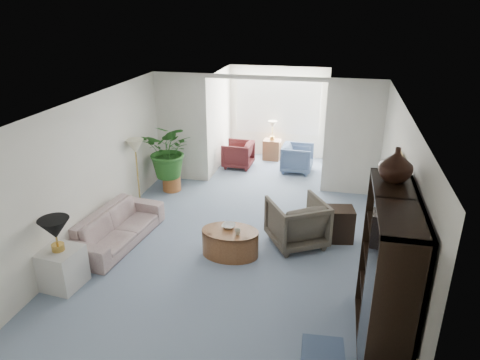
% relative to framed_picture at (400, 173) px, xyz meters
% --- Properties ---
extents(floor, '(6.00, 6.00, 0.00)m').
position_rel_framed_picture_xyz_m(floor, '(-2.46, 0.10, -1.70)').
color(floor, '#7C8EA4').
rests_on(floor, ground).
extents(sunroom_floor, '(2.60, 2.60, 0.00)m').
position_rel_framed_picture_xyz_m(sunroom_floor, '(-2.46, 4.20, -1.70)').
color(sunroom_floor, '#7C8EA4').
rests_on(sunroom_floor, ground).
extents(back_pier_left, '(1.20, 0.12, 2.50)m').
position_rel_framed_picture_xyz_m(back_pier_left, '(-4.36, 3.10, -0.45)').
color(back_pier_left, white).
rests_on(back_pier_left, ground).
extents(back_pier_right, '(1.20, 0.12, 2.50)m').
position_rel_framed_picture_xyz_m(back_pier_right, '(-0.56, 3.10, -0.45)').
color(back_pier_right, white).
rests_on(back_pier_right, ground).
extents(back_header, '(2.60, 0.12, 0.10)m').
position_rel_framed_picture_xyz_m(back_header, '(-2.46, 3.10, 0.75)').
color(back_header, white).
rests_on(back_header, back_pier_left).
extents(window_pane, '(2.20, 0.02, 1.50)m').
position_rel_framed_picture_xyz_m(window_pane, '(-2.46, 5.28, -0.30)').
color(window_pane, white).
extents(window_blinds, '(2.20, 0.02, 1.50)m').
position_rel_framed_picture_xyz_m(window_blinds, '(-2.46, 5.25, -0.30)').
color(window_blinds, white).
extents(framed_picture, '(0.04, 0.50, 0.40)m').
position_rel_framed_picture_xyz_m(framed_picture, '(0.00, 0.00, 0.00)').
color(framed_picture, '#C1B39A').
extents(sofa, '(0.98, 2.06, 0.58)m').
position_rel_framed_picture_xyz_m(sofa, '(-4.50, 0.05, -1.41)').
color(sofa, '#BFB3A2').
rests_on(sofa, ground).
extents(end_table, '(0.60, 0.60, 0.60)m').
position_rel_framed_picture_xyz_m(end_table, '(-4.70, -1.30, -1.40)').
color(end_table, silver).
rests_on(end_table, ground).
extents(table_lamp, '(0.44, 0.44, 0.30)m').
position_rel_framed_picture_xyz_m(table_lamp, '(-4.70, -1.30, -0.75)').
color(table_lamp, black).
rests_on(table_lamp, end_table).
extents(floor_lamp, '(0.36, 0.36, 0.28)m').
position_rel_framed_picture_xyz_m(floor_lamp, '(-4.81, 1.62, -0.45)').
color(floor_lamp, beige).
rests_on(floor_lamp, ground).
extents(coffee_table, '(1.01, 1.01, 0.45)m').
position_rel_framed_picture_xyz_m(coffee_table, '(-2.49, 0.08, -1.47)').
color(coffee_table, brown).
rests_on(coffee_table, ground).
extents(coffee_bowl, '(0.23, 0.23, 0.05)m').
position_rel_framed_picture_xyz_m(coffee_bowl, '(-2.54, 0.18, -1.22)').
color(coffee_bowl, white).
rests_on(coffee_bowl, coffee_table).
extents(coffee_cup, '(0.11, 0.11, 0.09)m').
position_rel_framed_picture_xyz_m(coffee_cup, '(-2.34, -0.02, -1.20)').
color(coffee_cup, beige).
rests_on(coffee_cup, coffee_table).
extents(wingback_chair, '(1.22, 1.23, 0.83)m').
position_rel_framed_picture_xyz_m(wingback_chair, '(-1.45, 0.68, -1.29)').
color(wingback_chair, '#585345').
rests_on(wingback_chair, ground).
extents(side_table_dark, '(0.57, 0.49, 0.61)m').
position_rel_framed_picture_xyz_m(side_table_dark, '(-0.75, 0.98, -1.40)').
color(side_table_dark, black).
rests_on(side_table_dark, ground).
extents(entertainment_cabinet, '(0.48, 1.80, 2.00)m').
position_rel_framed_picture_xyz_m(entertainment_cabinet, '(-0.23, -1.58, -0.70)').
color(entertainment_cabinet, black).
rests_on(entertainment_cabinet, ground).
extents(cabinet_urn, '(0.39, 0.39, 0.40)m').
position_rel_framed_picture_xyz_m(cabinet_urn, '(-0.23, -1.08, 0.50)').
color(cabinet_urn, black).
rests_on(cabinet_urn, entertainment_cabinet).
extents(plant_pot, '(0.40, 0.40, 0.32)m').
position_rel_framed_picture_xyz_m(plant_pot, '(-4.41, 2.42, -1.54)').
color(plant_pot, '#A05C2E').
rests_on(plant_pot, ground).
extents(house_plant, '(1.11, 0.96, 1.24)m').
position_rel_framed_picture_xyz_m(house_plant, '(-4.41, 2.42, -0.76)').
color(house_plant, '#276021').
rests_on(house_plant, plant_pot).
extents(sunroom_chair_blue, '(0.78, 0.76, 0.68)m').
position_rel_framed_picture_xyz_m(sunroom_chair_blue, '(-1.79, 4.20, -1.36)').
color(sunroom_chair_blue, '#4C5A83').
rests_on(sunroom_chair_blue, ground).
extents(sunroom_chair_maroon, '(0.75, 0.73, 0.66)m').
position_rel_framed_picture_xyz_m(sunroom_chair_maroon, '(-3.29, 4.20, -1.37)').
color(sunroom_chair_maroon, '#551F1D').
rests_on(sunroom_chair_maroon, ground).
extents(sunroom_table, '(0.45, 0.36, 0.54)m').
position_rel_framed_picture_xyz_m(sunroom_table, '(-2.54, 4.95, -1.43)').
color(sunroom_table, brown).
rests_on(sunroom_table, ground).
extents(shelf_clutter, '(0.30, 0.90, 1.06)m').
position_rel_framed_picture_xyz_m(shelf_clutter, '(-0.28, -1.78, -0.76)').
color(shelf_clutter, '#302C26').
rests_on(shelf_clutter, entertainment_cabinet).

